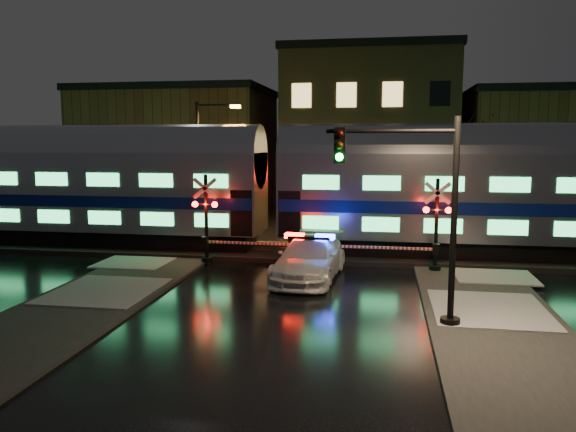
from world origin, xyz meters
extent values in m
plane|color=black|center=(0.00, 0.00, 0.00)|extent=(120.00, 120.00, 0.00)
cube|color=black|center=(0.00, 5.00, 0.12)|extent=(90.00, 4.20, 0.24)
cube|color=#2D2D2D|center=(-6.50, -6.00, 0.06)|extent=(4.00, 20.00, 0.12)
cube|color=#2D2D2D|center=(6.50, -6.00, 0.06)|extent=(4.00, 20.00, 0.12)
cube|color=#533720|center=(-13.00, 22.00, 4.50)|extent=(14.00, 10.00, 9.00)
cube|color=brown|center=(2.00, 22.50, 5.75)|extent=(12.00, 11.00, 11.50)
cube|color=#533720|center=(15.00, 22.00, 4.25)|extent=(12.00, 10.00, 8.50)
cube|color=black|center=(-15.06, 5.00, 0.64)|extent=(24.00, 2.40, 0.80)
cube|color=#B7BAC1|center=(-15.06, 5.00, 2.94)|extent=(25.00, 3.05, 3.80)
cube|color=navy|center=(-15.06, 5.00, 2.54)|extent=(24.75, 3.09, 0.55)
cube|color=#42FB83|center=(-15.06, 3.45, 1.79)|extent=(21.00, 0.05, 0.62)
cube|color=#42FB83|center=(-15.06, 3.45, 3.59)|extent=(21.00, 0.05, 0.62)
cylinder|color=#B7BAC1|center=(-15.06, 5.00, 4.64)|extent=(25.00, 3.05, 3.05)
cube|color=black|center=(10.94, 5.00, 0.64)|extent=(24.00, 2.40, 0.80)
cube|color=#B7BAC1|center=(10.94, 5.00, 2.94)|extent=(25.00, 3.05, 3.80)
cube|color=navy|center=(10.94, 5.00, 2.54)|extent=(24.75, 3.09, 0.55)
cube|color=#42FB83|center=(10.94, 3.45, 1.79)|extent=(21.00, 0.05, 0.62)
cylinder|color=#B7BAC1|center=(10.94, 5.00, 4.64)|extent=(25.00, 3.05, 3.05)
imported|color=white|center=(0.34, 0.50, 0.81)|extent=(2.67, 5.71, 1.61)
cube|color=black|center=(0.34, 0.50, 1.65)|extent=(1.71, 0.56, 0.11)
cube|color=#FF0C05|center=(-0.26, 0.55, 1.69)|extent=(0.77, 0.43, 0.19)
cube|color=#1426FF|center=(0.94, 0.45, 1.69)|extent=(0.77, 0.43, 0.19)
cylinder|color=black|center=(5.30, 2.40, 0.15)|extent=(0.48, 0.48, 0.29)
cylinder|color=black|center=(5.30, 2.40, 1.94)|extent=(0.16, 0.16, 3.88)
sphere|color=#FF0C05|center=(4.87, 2.22, 2.62)|extent=(0.25, 0.25, 0.25)
sphere|color=#FF0C05|center=(5.74, 2.22, 2.62)|extent=(0.25, 0.25, 0.25)
cube|color=white|center=(2.88, 2.15, 1.02)|extent=(4.85, 0.10, 0.10)
cube|color=black|center=(5.30, 2.15, 1.02)|extent=(0.25, 0.30, 0.45)
cylinder|color=black|center=(-4.46, 2.40, 0.15)|extent=(0.49, 0.49, 0.30)
cylinder|color=black|center=(-4.46, 2.40, 1.97)|extent=(0.16, 0.16, 3.94)
sphere|color=#FF0C05|center=(-4.91, 2.22, 2.66)|extent=(0.26, 0.26, 0.26)
sphere|color=#FF0C05|center=(-4.02, 2.22, 2.66)|extent=(0.26, 0.26, 0.26)
cube|color=white|center=(-2.00, 2.15, 1.04)|extent=(4.93, 0.10, 0.10)
cube|color=black|center=(-4.46, 2.15, 1.04)|extent=(0.25, 0.30, 0.45)
cylinder|color=black|center=(5.12, -4.67, 0.15)|extent=(0.57, 0.57, 0.30)
cylinder|color=black|center=(5.12, -4.67, 3.03)|extent=(0.18, 0.18, 6.07)
cylinder|color=black|center=(3.30, -4.67, 5.66)|extent=(3.64, 0.12, 0.12)
cube|color=black|center=(1.89, -4.82, 5.26)|extent=(0.32, 0.28, 1.01)
sphere|color=#0CFF3F|center=(1.89, -4.98, 4.93)|extent=(0.22, 0.22, 0.22)
cylinder|color=black|center=(-7.01, 9.00, 3.75)|extent=(0.19, 0.19, 7.51)
cylinder|color=black|center=(-5.88, 9.00, 7.32)|extent=(2.25, 0.11, 0.11)
cube|color=orange|center=(-4.85, 9.00, 7.23)|extent=(0.52, 0.26, 0.17)
camera|label=1|loc=(3.13, -20.91, 5.39)|focal=35.00mm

